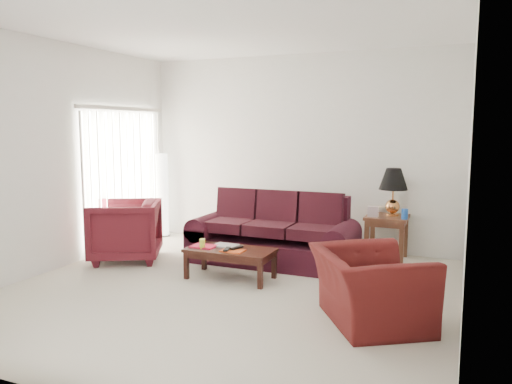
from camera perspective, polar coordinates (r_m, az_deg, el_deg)
floor at (r=5.88m, az=-3.31°, el=-11.19°), size 5.00×5.00×0.00m
blinds at (r=8.02m, az=-14.82°, el=1.46°), size 0.10×2.00×2.16m
sofa at (r=6.90m, az=1.88°, el=-4.38°), size 2.29×1.00×0.94m
throw_pillow at (r=7.85m, az=-0.37°, el=-1.12°), size 0.43×0.29×0.41m
end_table at (r=7.38m, az=14.68°, el=-5.05°), size 0.60×0.60×0.63m
table_lamp at (r=7.31m, az=15.39°, el=-0.00°), size 0.46×0.46×0.67m
clock at (r=7.19m, az=13.22°, el=-2.19°), size 0.15×0.06×0.15m
blue_canister at (r=7.10m, az=16.63°, el=-2.43°), size 0.09×0.09×0.14m
picture_frame at (r=7.55m, az=13.90°, el=-1.66°), size 0.20×0.21×0.06m
floor_lamp at (r=8.73m, az=-10.67°, el=-0.29°), size 0.25×0.25×1.45m
armchair_left at (r=7.30m, az=-14.71°, el=-4.27°), size 1.26×1.25×0.86m
armchair_right at (r=4.98m, az=12.90°, el=-10.59°), size 1.38×1.42×0.70m
coffee_table at (r=6.27m, az=-2.95°, el=-8.18°), size 1.18×0.78×0.38m
magazine_red at (r=6.35m, az=-6.00°, el=-6.18°), size 0.31×0.23×0.02m
magazine_white at (r=6.37m, az=-3.52°, el=-6.11°), size 0.31×0.24×0.02m
magazine_orange at (r=6.10m, az=-2.66°, el=-6.72°), size 0.28×0.21×0.02m
remote_a at (r=6.09m, az=-3.35°, el=-6.53°), size 0.09×0.19×0.02m
remote_b at (r=6.16m, az=-2.24°, el=-6.38°), size 0.11×0.19×0.02m
yellow_glass at (r=6.26m, az=-6.16°, el=-5.90°), size 0.09×0.09×0.12m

